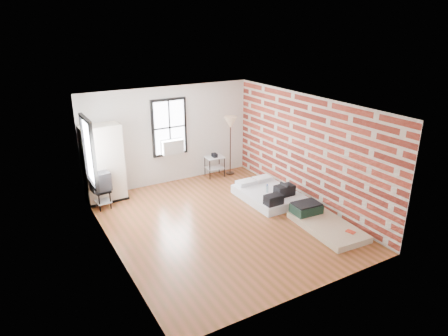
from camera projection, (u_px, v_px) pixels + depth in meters
ground at (221, 223)px, 9.43m from camera, size 6.00×6.00×0.00m
room_shell at (222, 147)px, 9.22m from camera, size 5.02×6.02×2.80m
mattress_main at (269, 194)px, 10.59m from camera, size 1.31×1.77×0.57m
mattress_bare at (322, 222)px, 9.21m from camera, size 1.07×1.89×0.39m
wardrobe at (103, 164)px, 10.29m from camera, size 1.05×0.62×2.04m
side_table at (215, 161)px, 12.07m from camera, size 0.58×0.48×0.73m
floor_lamp at (230, 125)px, 11.89m from camera, size 0.39×0.39×1.81m
tv_stand at (99, 182)px, 10.03m from camera, size 0.52×0.71×0.95m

